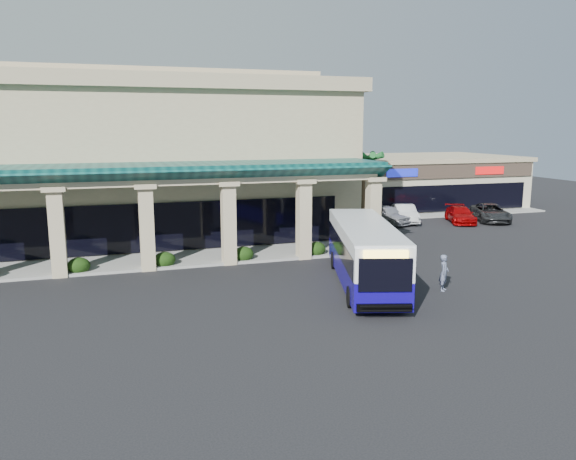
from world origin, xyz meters
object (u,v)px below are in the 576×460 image
object	(u,v)px
transit_bus	(364,254)
pedestrian	(444,273)
car_white	(405,214)
car_red	(460,215)
car_silver	(387,215)
car_gray	(490,213)

from	to	relation	value
transit_bus	pedestrian	xyz separation A→B (m)	(3.17, -2.14, -0.65)
car_white	car_red	world-z (taller)	car_white
transit_bus	car_red	xyz separation A→B (m)	(15.43, 14.26, -0.87)
car_white	car_red	bearing A→B (deg)	-2.71
car_silver	car_gray	bearing A→B (deg)	-26.05
transit_bus	car_red	world-z (taller)	transit_bus
pedestrian	car_white	bearing A→B (deg)	19.39
pedestrian	car_red	distance (m)	20.47
car_silver	car_white	world-z (taller)	car_silver
pedestrian	car_gray	xyz separation A→B (m)	(15.05, 16.24, -0.15)
car_white	car_red	xyz separation A→B (m)	(4.29, -1.47, -0.08)
transit_bus	car_white	bearing A→B (deg)	71.13
pedestrian	car_silver	size ratio (longest dim) A/B	0.39
pedestrian	car_silver	xyz separation A→B (m)	(6.24, 17.68, -0.11)
transit_bus	car_red	bearing A→B (deg)	59.16
car_red	car_gray	size ratio (longest dim) A/B	0.87
transit_bus	pedestrian	distance (m)	3.88
transit_bus	car_gray	world-z (taller)	transit_bus
car_gray	car_red	bearing A→B (deg)	-161.91
car_silver	car_red	bearing A→B (deg)	-28.73
transit_bus	car_white	distance (m)	19.29
pedestrian	car_silver	bearing A→B (deg)	23.94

